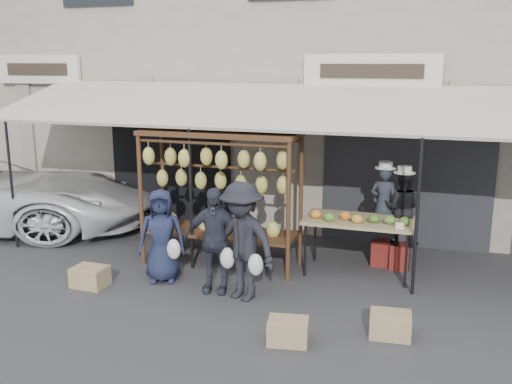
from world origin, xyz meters
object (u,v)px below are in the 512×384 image
Objects in this scene: vendor_left at (384,204)px; customer_mid at (214,240)px; banana_rack at (219,173)px; produce_table at (359,221)px; crate_near_b at (390,325)px; customer_left at (162,236)px; crate_far at (90,277)px; customer_right at (242,241)px; crate_near_a at (288,331)px; vendor_right at (402,208)px.

vendor_left is 0.79× the size of customer_mid.
banana_rack is 2.35m from produce_table.
customer_left is at bearing 167.49° from crate_near_b.
banana_rack is at bearing 44.16° from crate_far.
crate_far is (-1.53, -1.49, -1.42)m from banana_rack.
customer_left is at bearing 30.07° from crate_far.
produce_table is at bearing 24.90° from crate_far.
produce_table is 3.07m from customer_left.
produce_table reaches higher than crate_near_b.
vendor_left is 2.92m from customer_mid.
vendor_left is 0.86× the size of customer_left.
customer_left is at bearing -121.96° from banana_rack.
produce_table is at bearing 6.65° from banana_rack.
customer_mid is (-1.90, -1.33, -0.09)m from produce_table.
customer_right is 2.45m from crate_far.
customer_right is 3.54× the size of crate_near_a.
crate_near_b is at bearing 106.92° from vendor_left.
customer_left is at bearing 150.50° from crate_near_a.
vendor_left is 4.77m from crate_far.
vendor_left is 1.03× the size of vendor_right.
crate_near_b is (1.16, 0.55, 0.00)m from crate_near_a.
customer_left is at bearing -172.19° from customer_right.
customer_left reaches higher than crate_far.
produce_table is 0.67m from vendor_left.
vendor_right is 0.84× the size of customer_left.
vendor_right is 0.71× the size of customer_right.
banana_rack is 5.23× the size of crate_near_b.
produce_table is (2.23, 0.26, -0.69)m from banana_rack.
crate_near_a is at bearing -154.58° from crate_near_b.
banana_rack is at bearing 149.57° from crate_near_b.
banana_rack is 1.39m from customer_left.
produce_table is 1.40× the size of vendor_right.
crate_near_a is 0.96× the size of crate_far.
vendor_left reaches higher than crate_near_b.
banana_rack is at bearing 26.24° from vendor_left.
crate_far is at bearing 177.01° from crate_near_b.
customer_mid is at bearing -72.81° from banana_rack.
vendor_right is 3.10m from customer_mid.
customer_mid is at bearing 12.75° from crate_far.
customer_right is (0.80, -1.20, -0.71)m from banana_rack.
customer_mid is at bearing 48.77° from vendor_left.
produce_table is 2.67m from crate_near_a.
customer_left is 2.88× the size of crate_far.
crate_near_a is at bearing -13.38° from crate_far.
banana_rack is 1.61m from customer_right.
customer_right is 3.44× the size of crate_near_b.
crate_near_b is at bearing -2.99° from crate_far.
vendor_left is at bearing 34.40° from customer_mid.
produce_table is 1.37× the size of vendor_left.
crate_far is at bearing -135.84° from banana_rack.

